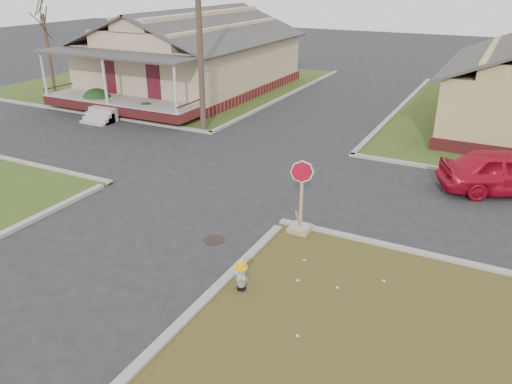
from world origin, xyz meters
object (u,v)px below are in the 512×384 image
at_px(utility_pole, 200,34).
at_px(red_sedan, 507,172).
at_px(fire_hydrant, 241,273).
at_px(stop_sign, 301,216).

distance_m(utility_pole, red_sedan, 14.45).
height_order(utility_pole, fire_hydrant, utility_pole).
distance_m(fire_hydrant, red_sedan, 11.14).
height_order(fire_hydrant, red_sedan, red_sedan).
xyz_separation_m(utility_pole, red_sedan, (13.83, -1.59, -3.87)).
bearing_deg(stop_sign, fire_hydrant, -91.02).
distance_m(utility_pole, stop_sign, 12.23).
relative_size(utility_pole, red_sedan, 1.95).
distance_m(utility_pole, fire_hydrant, 14.64).
bearing_deg(red_sedan, utility_pole, 59.39).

